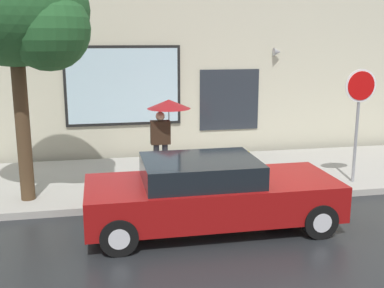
{
  "coord_description": "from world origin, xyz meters",
  "views": [
    {
      "loc": [
        -1.96,
        -8.26,
        3.52
      ],
      "look_at": [
        0.03,
        1.8,
        1.2
      ],
      "focal_mm": 44.25,
      "sensor_mm": 36.0,
      "label": 1
    }
  ],
  "objects_px": {
    "parked_car": "(210,193)",
    "street_tree": "(20,15)",
    "fire_hydrant": "(246,167)",
    "pedestrian_with_umbrella": "(166,115)",
    "stop_sign": "(359,103)"
  },
  "relations": [
    {
      "from": "stop_sign",
      "to": "street_tree",
      "type": "bearing_deg",
      "value": 178.84
    },
    {
      "from": "parked_car",
      "to": "street_tree",
      "type": "height_order",
      "value": "street_tree"
    },
    {
      "from": "fire_hydrant",
      "to": "stop_sign",
      "type": "relative_size",
      "value": 0.29
    },
    {
      "from": "fire_hydrant",
      "to": "pedestrian_with_umbrella",
      "type": "xyz_separation_m",
      "value": [
        -1.74,
        0.94,
        1.16
      ]
    },
    {
      "from": "parked_car",
      "to": "pedestrian_with_umbrella",
      "type": "relative_size",
      "value": 2.44
    },
    {
      "from": "parked_car",
      "to": "pedestrian_with_umbrella",
      "type": "bearing_deg",
      "value": 96.92
    },
    {
      "from": "pedestrian_with_umbrella",
      "to": "fire_hydrant",
      "type": "bearing_deg",
      "value": -28.28
    },
    {
      "from": "parked_car",
      "to": "stop_sign",
      "type": "bearing_deg",
      "value": 23.26
    },
    {
      "from": "fire_hydrant",
      "to": "street_tree",
      "type": "relative_size",
      "value": 0.16
    },
    {
      "from": "street_tree",
      "to": "pedestrian_with_umbrella",
      "type": "bearing_deg",
      "value": 22.14
    },
    {
      "from": "street_tree",
      "to": "stop_sign",
      "type": "distance_m",
      "value": 7.55
    },
    {
      "from": "pedestrian_with_umbrella",
      "to": "parked_car",
      "type": "bearing_deg",
      "value": -83.08
    },
    {
      "from": "street_tree",
      "to": "stop_sign",
      "type": "height_order",
      "value": "street_tree"
    },
    {
      "from": "fire_hydrant",
      "to": "street_tree",
      "type": "height_order",
      "value": "street_tree"
    },
    {
      "from": "fire_hydrant",
      "to": "pedestrian_with_umbrella",
      "type": "height_order",
      "value": "pedestrian_with_umbrella"
    }
  ]
}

